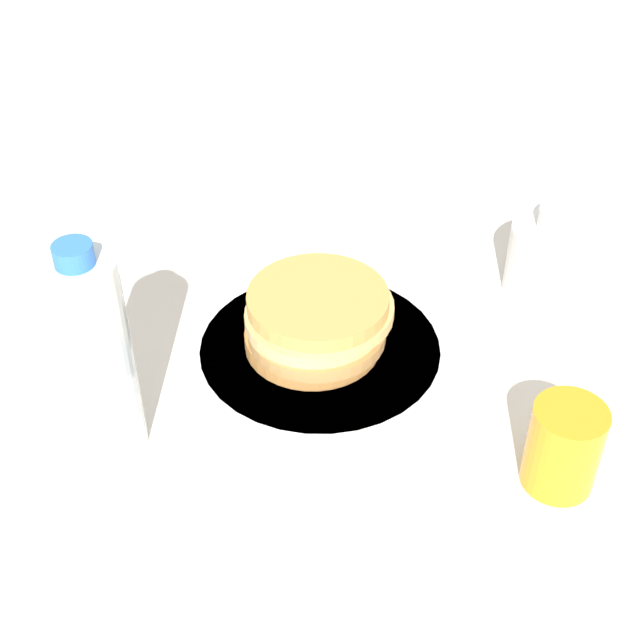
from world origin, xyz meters
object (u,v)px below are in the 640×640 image
plate (320,350)px  pancake_stack (319,319)px  juice_glass (564,447)px  cream_jug (560,258)px  water_bottle_near (95,357)px

plate → pancake_stack: 0.04m
juice_glass → plate: bearing=-65.9°
pancake_stack → juice_glass: bearing=114.5°
plate → pancake_stack: size_ratio=1.78×
pancake_stack → cream_jug: bearing=174.9°
plate → pancake_stack: (0.00, 0.00, 0.04)m
juice_glass → water_bottle_near: size_ratio=0.38×
plate → juice_glass: bearing=114.1°
cream_jug → water_bottle_near: bearing=-1.1°
juice_glass → cream_jug: size_ratio=0.73×
cream_jug → water_bottle_near: size_ratio=0.52×
juice_glass → cream_jug: cream_jug is taller
pancake_stack → juice_glass: 0.27m
pancake_stack → water_bottle_near: water_bottle_near is taller
juice_glass → water_bottle_near: (0.34, -0.23, 0.06)m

